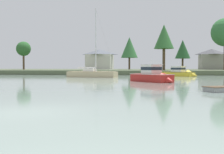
% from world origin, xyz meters
% --- Properties ---
extents(ground_plane, '(427.63, 427.63, 0.00)m').
position_xyz_m(ground_plane, '(0.00, 0.00, 0.00)').
color(ground_plane, gray).
extents(far_shore_bank, '(192.44, 56.30, 1.04)m').
position_xyz_m(far_shore_bank, '(0.00, 83.89, 0.52)').
color(far_shore_bank, '#4C563D').
rests_on(far_shore_bank, ground).
extents(sailboat_sand, '(9.34, 4.23, 13.02)m').
position_xyz_m(sailboat_sand, '(-5.91, 40.86, 0.28)').
color(sailboat_sand, tan).
rests_on(sailboat_sand, ground).
extents(cruiser_yellow, '(8.02, 6.34, 4.12)m').
position_xyz_m(cruiser_yellow, '(10.37, 49.08, 0.43)').
color(cruiser_yellow, gold).
rests_on(cruiser_yellow, ground).
extents(cruiser_red, '(6.05, 6.79, 3.65)m').
position_xyz_m(cruiser_red, '(5.16, 25.59, 0.48)').
color(cruiser_red, '#B2231E').
rests_on(cruiser_red, ground).
extents(shore_tree_far_right, '(4.59, 4.59, 8.89)m').
position_xyz_m(shore_tree_far_right, '(-35.91, 77.89, 7.56)').
color(shore_tree_far_right, brown).
rests_on(shore_tree_far_right, far_shore_bank).
extents(shore_tree_right_mid, '(4.69, 4.69, 9.20)m').
position_xyz_m(shore_tree_right_mid, '(13.82, 82.51, 7.32)').
color(shore_tree_right_mid, brown).
rests_on(shore_tree_right_mid, far_shore_bank).
extents(shore_tree_center_right, '(5.52, 5.52, 10.62)m').
position_xyz_m(shore_tree_center_right, '(-2.97, 86.04, 8.25)').
color(shore_tree_center_right, brown).
rests_on(shore_tree_center_right, far_shore_bank).
extents(shore_tree_inland_c, '(5.10, 5.10, 11.79)m').
position_xyz_m(shore_tree_inland_c, '(7.60, 66.48, 9.61)').
color(shore_tree_inland_c, brown).
rests_on(shore_tree_inland_c, far_shore_bank).
extents(cottage_hillside, '(9.57, 9.68, 7.10)m').
position_xyz_m(cottage_hillside, '(-14.22, 93.48, 4.70)').
color(cottage_hillside, silver).
rests_on(cottage_hillside, far_shore_bank).
extents(cottage_near_water, '(8.20, 9.69, 6.91)m').
position_xyz_m(cottage_near_water, '(24.32, 92.52, 4.61)').
color(cottage_near_water, '#9E998E').
rests_on(cottage_near_water, far_shore_bank).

